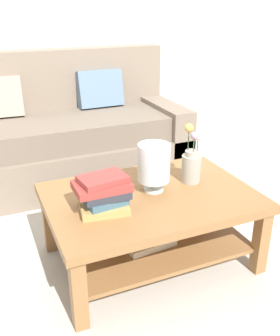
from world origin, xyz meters
The scene contains 7 objects.
ground_plane centered at (0.00, 0.00, 0.00)m, with size 10.00×10.00×0.00m, color #B7B2A8.
back_wall centered at (0.00, 1.65, 1.35)m, with size 6.40×0.12×2.70m, color beige.
couch centered at (-0.13, 0.97, 0.36)m, with size 2.06×0.90×1.06m.
coffee_table centered at (0.07, -0.43, 0.32)m, with size 1.16×0.80×0.44m.
book_stack_main centered at (-0.22, -0.48, 0.53)m, with size 0.28×0.25×0.19m.
glass_hurricane_vase centered at (0.11, -0.39, 0.60)m, with size 0.18×0.18×0.28m.
flower_pitcher centered at (0.36, -0.37, 0.56)m, with size 0.12×0.12×0.35m.
Camera 1 is at (-0.75, -2.16, 1.43)m, focal length 41.13 mm.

